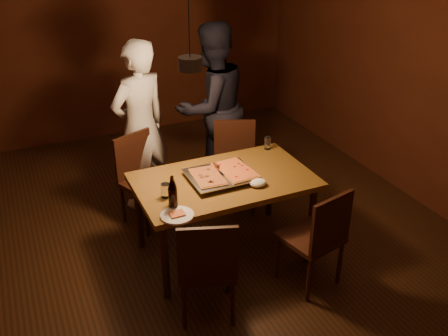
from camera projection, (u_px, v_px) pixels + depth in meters
name	position (u px, v px, depth m)	size (l,w,h in m)	color
room_shell	(192.00, 108.00, 3.89)	(6.00, 6.00, 6.00)	#391D0F
dining_table	(224.00, 186.00, 4.26)	(1.50, 0.90, 0.75)	brown
chair_far_left	(141.00, 171.00, 4.80)	(0.55, 0.55, 0.49)	#38190F
chair_far_right	(235.00, 157.00, 5.08)	(0.55, 0.55, 0.49)	#38190F
chair_near_left	(207.00, 261.00, 3.57)	(0.54, 0.54, 0.49)	#38190F
chair_near_right	(320.00, 231.00, 3.90)	(0.50, 0.50, 0.49)	#38190F
pizza_tray	(221.00, 177.00, 4.20)	(0.55, 0.45, 0.05)	silver
pizza_meat	(208.00, 177.00, 4.13)	(0.23, 0.37, 0.02)	maroon
pizza_cheese	(235.00, 170.00, 4.23)	(0.26, 0.42, 0.02)	gold
spatula	(221.00, 172.00, 4.19)	(0.09, 0.24, 0.04)	silver
beer_bottle_a	(173.00, 193.00, 3.74)	(0.07, 0.07, 0.27)	black
beer_bottle_b	(173.00, 190.00, 3.80)	(0.06, 0.06, 0.24)	black
water_glass_left	(166.00, 191.00, 3.92)	(0.07, 0.07, 0.12)	silver
water_glass_right	(268.00, 143.00, 4.71)	(0.06, 0.06, 0.12)	silver
plate_slice	(177.00, 215.00, 3.70)	(0.25, 0.25, 0.03)	white
napkin	(258.00, 183.00, 4.09)	(0.15, 0.11, 0.06)	white
diner_white	(140.00, 127.00, 4.93)	(0.63, 0.41, 1.73)	silver
diner_dark	(212.00, 107.00, 5.32)	(0.87, 0.68, 1.80)	black
pendant_lamp	(190.00, 62.00, 3.73)	(0.18, 0.18, 1.10)	black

